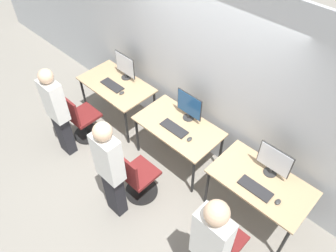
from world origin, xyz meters
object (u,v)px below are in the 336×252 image
(keyboard_left, at_px, (112,85))
(person_center, at_px, (110,168))
(person_left, at_px, (57,111))
(keyboard_right, at_px, (255,188))
(person_right, at_px, (210,248))
(office_chair_left, at_px, (82,120))
(monitor_right, at_px, (274,161))
(mouse_left, at_px, (122,93))
(monitor_left, at_px, (125,66))
(keyboard_center, at_px, (174,128))
(office_chair_right, at_px, (221,245))
(office_chair_center, at_px, (137,178))
(mouse_right, at_px, (278,202))
(monitor_center, at_px, (189,106))
(mouse_center, at_px, (190,139))

(keyboard_left, distance_m, person_center, 1.85)
(person_left, xyz_separation_m, keyboard_right, (2.83, 0.94, -0.11))
(keyboard_right, bearing_deg, person_right, -84.06)
(office_chair_left, relative_size, monitor_right, 2.03)
(mouse_left, xyz_separation_m, office_chair_left, (-0.33, -0.63, -0.39))
(monitor_left, xyz_separation_m, person_right, (2.93, -1.44, -0.01))
(keyboard_center, distance_m, office_chair_right, 1.69)
(mouse_left, bearing_deg, office_chair_center, -33.46)
(person_left, bearing_deg, office_chair_center, 8.22)
(monitor_left, bearing_deg, mouse_left, -50.84)
(office_chair_center, xyz_separation_m, mouse_right, (1.66, 0.75, 0.39))
(keyboard_right, bearing_deg, person_center, -141.96)
(person_center, bearing_deg, person_left, 173.83)
(office_chair_right, bearing_deg, keyboard_left, 165.07)
(person_left, relative_size, keyboard_center, 3.73)
(person_right, bearing_deg, keyboard_right, 95.94)
(keyboard_left, bearing_deg, keyboard_right, -1.52)
(monitor_right, bearing_deg, mouse_left, -173.65)
(keyboard_left, xyz_separation_m, office_chair_left, (-0.06, -0.65, -0.38))
(keyboard_center, relative_size, mouse_right, 4.77)
(mouse_right, bearing_deg, monitor_center, 168.37)
(office_chair_center, distance_m, office_chair_right, 1.42)
(person_center, bearing_deg, monitor_right, 45.62)
(keyboard_right, bearing_deg, office_chair_center, -151.79)
(person_left, bearing_deg, person_right, -2.21)
(keyboard_left, height_order, keyboard_center, same)
(person_center, xyz_separation_m, office_chair_right, (1.46, 0.41, -0.54))
(mouse_center, distance_m, person_center, 1.20)
(monitor_left, height_order, keyboard_left, monitor_left)
(office_chair_left, distance_m, keyboard_center, 1.64)
(person_center, relative_size, mouse_right, 18.80)
(mouse_right, xyz_separation_m, office_chair_right, (-0.25, -0.71, -0.39))
(keyboard_center, xyz_separation_m, person_right, (1.52, -1.12, 0.22))
(monitor_left, relative_size, mouse_right, 5.03)
(mouse_left, bearing_deg, monitor_left, 129.16)
(keyboard_center, height_order, person_center, person_center)
(monitor_right, distance_m, mouse_right, 0.49)
(person_center, xyz_separation_m, person_right, (1.51, 0.04, 0.05))
(mouse_left, bearing_deg, monitor_center, 15.69)
(person_left, distance_m, mouse_center, 1.99)
(mouse_left, bearing_deg, keyboard_center, 0.36)
(office_chair_left, bearing_deg, keyboard_right, 11.35)
(office_chair_left, xyz_separation_m, person_right, (2.99, -0.48, 0.60))
(monitor_left, xyz_separation_m, mouse_left, (0.27, -0.33, -0.22))
(keyboard_left, xyz_separation_m, office_chair_right, (2.87, -0.77, -0.38))
(person_right, bearing_deg, office_chair_center, 167.57)
(office_chair_left, distance_m, mouse_right, 3.26)
(mouse_left, distance_m, office_chair_center, 1.47)
(office_chair_right, bearing_deg, person_center, -164.38)
(office_chair_right, bearing_deg, person_left, -174.99)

